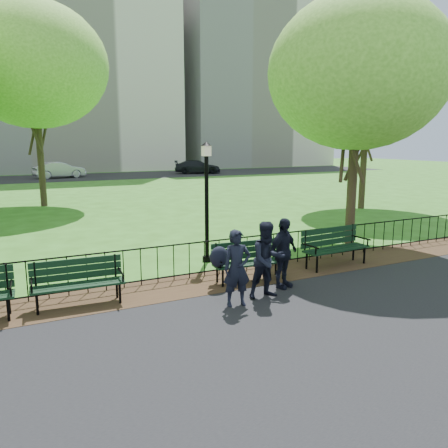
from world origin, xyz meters
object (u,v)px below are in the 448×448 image
tree_far_c (33,65)px  sedan_dark (197,167)px  person_left (237,268)px  lamppost (207,198)px  person_right (283,253)px  sedan_silver (59,170)px  tree_near_e (358,73)px  park_bench_right_a (334,243)px  person_mid (268,260)px  park_bench_left_a (77,277)px  tree_mid_e (369,78)px  park_bench_main (235,257)px

tree_far_c → sedan_dark: tree_far_c is taller
person_left → lamppost: bearing=86.4°
sedan_dark → person_right: bearing=-180.0°
tree_far_c → sedan_silver: bearing=81.6°
person_right → sedan_silver: size_ratio=0.36×
person_left → tree_near_e: bearing=39.2°
park_bench_right_a → lamppost: 3.61m
tree_far_c → person_right: (3.84, -16.21, -6.13)m
person_mid → sedan_silver: person_mid is taller
lamppost → sedan_silver: size_ratio=0.74×
park_bench_left_a → tree_far_c: tree_far_c is taller
tree_mid_e → person_right: size_ratio=5.60×
park_bench_main → person_right: 1.14m
park_bench_right_a → tree_mid_e: bearing=38.7°
tree_far_c → person_left: (2.40, -16.73, -6.16)m
lamppost → person_right: lamppost is taller
park_bench_right_a → lamppost: lamppost is taller
park_bench_main → sedan_silver: size_ratio=0.45×
park_bench_right_a → tree_far_c: size_ratio=0.20×
tree_far_c → person_right: tree_far_c is taller
tree_far_c → person_mid: 17.97m
person_left → person_mid: (0.80, 0.13, 0.04)m
person_right → tree_mid_e: bearing=20.4°
person_left → person_right: (1.45, 0.52, 0.02)m
person_right → person_left: bearing=-179.0°
park_bench_left_a → person_right: (4.32, -0.95, 0.23)m
park_bench_left_a → person_right: bearing=-9.4°
tree_near_e → person_mid: 7.49m
park_bench_main → person_right: (0.83, -0.76, 0.17)m
park_bench_main → tree_far_c: (-3.01, 15.45, 6.30)m
park_bench_main → park_bench_right_a: park_bench_right_a is taller
park_bench_main → person_right: size_ratio=1.25×
person_mid → tree_mid_e: bearing=41.0°
lamppost → person_left: 3.56m
park_bench_right_a → person_right: bearing=-162.0°
lamppost → tree_mid_e: size_ratio=0.37×
tree_mid_e → person_mid: bearing=-141.4°
lamppost → sedan_dark: lamppost is taller
tree_near_e → person_right: bearing=-148.4°
tree_mid_e → person_left: tree_mid_e is taller
tree_mid_e → park_bench_left_a: bearing=-153.2°
person_mid → sedan_dark: (12.89, 34.28, -0.14)m
park_bench_main → tree_mid_e: size_ratio=0.22×
tree_mid_e → tree_near_e: bearing=-136.2°
park_bench_main → lamppost: 2.34m
park_bench_right_a → person_mid: bearing=-159.9°
tree_near_e → tree_mid_e: tree_mid_e is taller
tree_near_e → park_bench_main: bearing=-159.5°
tree_near_e → person_right: 6.91m
person_right → tree_far_c: bearing=84.7°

